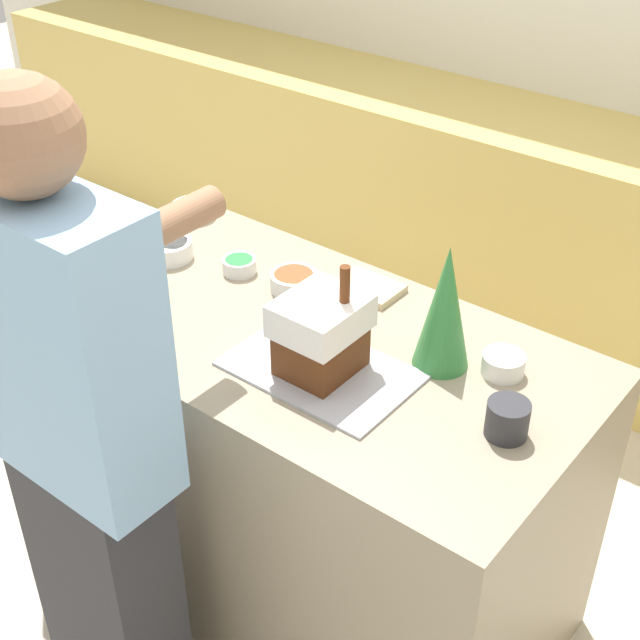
{
  "coord_description": "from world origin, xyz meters",
  "views": [
    {
      "loc": [
        1.21,
        -1.42,
        2.18
      ],
      "look_at": [
        0.08,
        0.0,
        0.97
      ],
      "focal_mm": 50.0,
      "sensor_mm": 36.0,
      "label": 1
    }
  ],
  "objects": [
    {
      "name": "candy_bowl_near_tray_left",
      "position": [
        -0.65,
        0.29,
        0.94
      ],
      "size": [
        0.14,
        0.14,
        0.04
      ],
      "color": "white",
      "rests_on": "kitchen_island"
    },
    {
      "name": "wall_back",
      "position": [
        0.0,
        1.91,
        1.3
      ],
      "size": [
        8.0,
        0.05,
        2.6
      ],
      "color": "white",
      "rests_on": "ground_plane"
    },
    {
      "name": "decorative_tree",
      "position": [
        0.37,
        0.1,
        1.07
      ],
      "size": [
        0.13,
        0.13,
        0.32
      ],
      "color": "#33843D",
      "rests_on": "kitchen_island"
    },
    {
      "name": "candy_bowl_center_rear",
      "position": [
        0.5,
        0.16,
        0.94
      ],
      "size": [
        0.1,
        0.1,
        0.05
      ],
      "color": "white",
      "rests_on": "kitchen_island"
    },
    {
      "name": "baking_tray",
      "position": [
        0.16,
        -0.1,
        0.92
      ],
      "size": [
        0.44,
        0.28,
        0.01
      ],
      "color": "#B2B2BC",
      "rests_on": "kitchen_island"
    },
    {
      "name": "mug",
      "position": [
        0.61,
        -0.03,
        0.96
      ],
      "size": [
        0.09,
        0.09,
        0.08
      ],
      "color": "#2D2D33",
      "rests_on": "kitchen_island"
    },
    {
      "name": "kitchen_island",
      "position": [
        0.0,
        0.0,
        0.46
      ],
      "size": [
        1.53,
        0.76,
        0.91
      ],
      "color": "gray",
      "rests_on": "ground_plane"
    },
    {
      "name": "ground_plane",
      "position": [
        0.0,
        0.0,
        0.0
      ],
      "size": [
        12.0,
        12.0,
        0.0
      ],
      "primitive_type": "plane",
      "color": "beige"
    },
    {
      "name": "candy_bowl_far_left",
      "position": [
        -0.52,
        0.05,
        0.94
      ],
      "size": [
        0.14,
        0.14,
        0.05
      ],
      "color": "white",
      "rests_on": "kitchen_island"
    },
    {
      "name": "cookbook",
      "position": [
        0.04,
        0.26,
        0.92
      ],
      "size": [
        0.18,
        0.12,
        0.02
      ],
      "color": "#CCB78C",
      "rests_on": "kitchen_island"
    },
    {
      "name": "person",
      "position": [
        -0.1,
        -0.6,
        0.88
      ],
      "size": [
        0.45,
        0.56,
        1.71
      ],
      "color": "#333338",
      "rests_on": "ground_plane"
    },
    {
      "name": "candy_bowl_behind_tray",
      "position": [
        -0.12,
        0.14,
        0.94
      ],
      "size": [
        0.13,
        0.13,
        0.05
      ],
      "color": "silver",
      "rests_on": "kitchen_island"
    },
    {
      "name": "gingerbread_house",
      "position": [
        0.16,
        -0.1,
        1.02
      ],
      "size": [
        0.17,
        0.2,
        0.28
      ],
      "color": "#5B2D14",
      "rests_on": "baking_tray"
    },
    {
      "name": "candy_bowl_front_corner",
      "position": [
        -0.3,
        0.12,
        0.94
      ],
      "size": [
        0.09,
        0.09,
        0.04
      ],
      "color": "silver",
      "rests_on": "kitchen_island"
    },
    {
      "name": "back_cabinet_block",
      "position": [
        0.0,
        1.59,
        0.47
      ],
      "size": [
        6.0,
        0.6,
        0.95
      ],
      "color": "#DBBC60",
      "rests_on": "ground_plane"
    }
  ]
}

